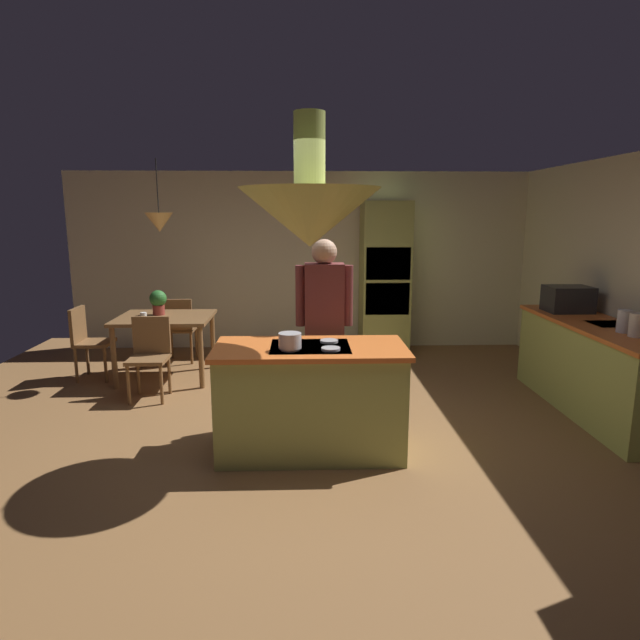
# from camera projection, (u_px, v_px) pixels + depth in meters

# --- Properties ---
(ground) EXTENTS (8.16, 8.16, 0.00)m
(ground) POSITION_uv_depth(u_px,v_px,m) (310.00, 440.00, 4.69)
(ground) COLOR olive
(wall_back) EXTENTS (6.80, 0.10, 2.55)m
(wall_back) POSITION_uv_depth(u_px,v_px,m) (306.00, 261.00, 7.83)
(wall_back) COLOR beige
(wall_back) RESTS_ON ground
(kitchen_island) EXTENTS (1.56, 0.77, 0.92)m
(kitchen_island) POSITION_uv_depth(u_px,v_px,m) (310.00, 399.00, 4.41)
(kitchen_island) COLOR #A8B259
(kitchen_island) RESTS_ON ground
(counter_run_right) EXTENTS (0.73, 2.27, 0.90)m
(counter_run_right) POSITION_uv_depth(u_px,v_px,m) (596.00, 368.00, 5.29)
(counter_run_right) COLOR #A8B259
(counter_run_right) RESTS_ON ground
(oven_tower) EXTENTS (0.66, 0.62, 2.13)m
(oven_tower) POSITION_uv_depth(u_px,v_px,m) (385.00, 278.00, 7.50)
(oven_tower) COLOR #A8B259
(oven_tower) RESTS_ON ground
(dining_table) EXTENTS (1.10, 0.94, 0.76)m
(dining_table) POSITION_uv_depth(u_px,v_px,m) (165.00, 324.00, 6.37)
(dining_table) COLOR brown
(dining_table) RESTS_ON ground
(person_at_island) EXTENTS (0.53, 0.23, 1.73)m
(person_at_island) POSITION_uv_depth(u_px,v_px,m) (324.00, 319.00, 4.95)
(person_at_island) COLOR tan
(person_at_island) RESTS_ON ground
(range_hood) EXTENTS (1.10, 1.10, 1.00)m
(range_hood) POSITION_uv_depth(u_px,v_px,m) (310.00, 214.00, 4.11)
(range_hood) COLOR #A8B259
(pendant_light_over_table) EXTENTS (0.32, 0.32, 0.82)m
(pendant_light_over_table) POSITION_uv_depth(u_px,v_px,m) (159.00, 222.00, 6.14)
(pendant_light_over_table) COLOR #E0B266
(chair_facing_island) EXTENTS (0.40, 0.40, 0.87)m
(chair_facing_island) POSITION_uv_depth(u_px,v_px,m) (150.00, 352.00, 5.72)
(chair_facing_island) COLOR brown
(chair_facing_island) RESTS_ON ground
(chair_by_back_wall) EXTENTS (0.40, 0.40, 0.87)m
(chair_by_back_wall) POSITION_uv_depth(u_px,v_px,m) (179.00, 325.00, 7.08)
(chair_by_back_wall) COLOR brown
(chair_by_back_wall) RESTS_ON ground
(chair_at_corner) EXTENTS (0.40, 0.40, 0.87)m
(chair_at_corner) POSITION_uv_depth(u_px,v_px,m) (88.00, 338.00, 6.37)
(chair_at_corner) COLOR brown
(chair_at_corner) RESTS_ON ground
(potted_plant_on_table) EXTENTS (0.20, 0.20, 0.30)m
(potted_plant_on_table) POSITION_uv_depth(u_px,v_px,m) (158.00, 301.00, 6.40)
(potted_plant_on_table) COLOR #99382D
(potted_plant_on_table) RESTS_ON dining_table
(cup_on_table) EXTENTS (0.07, 0.07, 0.09)m
(cup_on_table) POSITION_uv_depth(u_px,v_px,m) (144.00, 316.00, 6.11)
(cup_on_table) COLOR white
(cup_on_table) RESTS_ON dining_table
(canister_flour) EXTENTS (0.12, 0.12, 0.21)m
(canister_flour) POSITION_uv_depth(u_px,v_px,m) (637.00, 325.00, 4.63)
(canister_flour) COLOR silver
(canister_flour) RESTS_ON counter_run_right
(canister_sugar) EXTENTS (0.12, 0.12, 0.21)m
(canister_sugar) POSITION_uv_depth(u_px,v_px,m) (624.00, 321.00, 4.81)
(canister_sugar) COLOR silver
(canister_sugar) RESTS_ON counter_run_right
(microwave_on_counter) EXTENTS (0.46, 0.36, 0.28)m
(microwave_on_counter) POSITION_uv_depth(u_px,v_px,m) (568.00, 299.00, 5.83)
(microwave_on_counter) COLOR #232326
(microwave_on_counter) RESTS_ON counter_run_right
(cooking_pot_on_cooktop) EXTENTS (0.18, 0.18, 0.12)m
(cooking_pot_on_cooktop) POSITION_uv_depth(u_px,v_px,m) (290.00, 341.00, 4.17)
(cooking_pot_on_cooktop) COLOR #B2B2B7
(cooking_pot_on_cooktop) RESTS_ON kitchen_island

